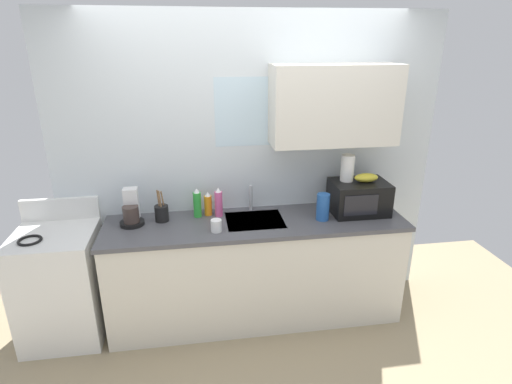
{
  "coord_description": "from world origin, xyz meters",
  "views": [
    {
      "loc": [
        -0.46,
        -3.01,
        2.29
      ],
      "look_at": [
        0.0,
        0.0,
        1.15
      ],
      "focal_mm": 29.13,
      "sensor_mm": 36.0,
      "label": 1
    }
  ],
  "objects_px": {
    "dish_soap_bottle_orange": "(208,204)",
    "mug_white": "(216,226)",
    "microwave": "(359,197)",
    "banana_bunch": "(366,178)",
    "stove_range": "(62,284)",
    "paper_towel_roll": "(347,168)",
    "dish_soap_bottle_green": "(197,203)",
    "utensil_crock": "(162,213)",
    "dish_soap_bottle_pink": "(219,203)",
    "cereal_canister": "(323,207)",
    "coffee_maker": "(131,211)"
  },
  "relations": [
    {
      "from": "dish_soap_bottle_orange",
      "to": "mug_white",
      "type": "height_order",
      "value": "dish_soap_bottle_orange"
    },
    {
      "from": "microwave",
      "to": "banana_bunch",
      "type": "distance_m",
      "value": 0.18
    },
    {
      "from": "stove_range",
      "to": "paper_towel_roll",
      "type": "relative_size",
      "value": 4.91
    },
    {
      "from": "dish_soap_bottle_green",
      "to": "utensil_crock",
      "type": "height_order",
      "value": "utensil_crock"
    },
    {
      "from": "microwave",
      "to": "mug_white",
      "type": "xyz_separation_m",
      "value": [
        -1.2,
        -0.19,
        -0.09
      ]
    },
    {
      "from": "dish_soap_bottle_pink",
      "to": "paper_towel_roll",
      "type": "bearing_deg",
      "value": -2.74
    },
    {
      "from": "dish_soap_bottle_orange",
      "to": "utensil_crock",
      "type": "bearing_deg",
      "value": -169.86
    },
    {
      "from": "dish_soap_bottle_pink",
      "to": "cereal_canister",
      "type": "bearing_deg",
      "value": -13.7
    },
    {
      "from": "paper_towel_roll",
      "to": "cereal_canister",
      "type": "height_order",
      "value": "paper_towel_roll"
    },
    {
      "from": "stove_range",
      "to": "paper_towel_roll",
      "type": "distance_m",
      "value": 2.48
    },
    {
      "from": "stove_range",
      "to": "dish_soap_bottle_orange",
      "type": "height_order",
      "value": "dish_soap_bottle_orange"
    },
    {
      "from": "stove_range",
      "to": "cereal_canister",
      "type": "relative_size",
      "value": 4.93
    },
    {
      "from": "stove_range",
      "to": "cereal_canister",
      "type": "distance_m",
      "value": 2.17
    },
    {
      "from": "dish_soap_bottle_pink",
      "to": "cereal_canister",
      "type": "distance_m",
      "value": 0.85
    },
    {
      "from": "stove_range",
      "to": "paper_towel_roll",
      "type": "xyz_separation_m",
      "value": [
        2.33,
        0.1,
        0.82
      ]
    },
    {
      "from": "stove_range",
      "to": "banana_bunch",
      "type": "distance_m",
      "value": 2.59
    },
    {
      "from": "dish_soap_bottle_pink",
      "to": "dish_soap_bottle_orange",
      "type": "relative_size",
      "value": 1.22
    },
    {
      "from": "utensil_crock",
      "to": "paper_towel_roll",
      "type": "bearing_deg",
      "value": -0.74
    },
    {
      "from": "dish_soap_bottle_pink",
      "to": "utensil_crock",
      "type": "distance_m",
      "value": 0.46
    },
    {
      "from": "dish_soap_bottle_pink",
      "to": "mug_white",
      "type": "height_order",
      "value": "dish_soap_bottle_pink"
    },
    {
      "from": "dish_soap_bottle_orange",
      "to": "utensil_crock",
      "type": "height_order",
      "value": "utensil_crock"
    },
    {
      "from": "microwave",
      "to": "dish_soap_bottle_green",
      "type": "relative_size",
      "value": 1.87
    },
    {
      "from": "dish_soap_bottle_pink",
      "to": "mug_white",
      "type": "bearing_deg",
      "value": -97.83
    },
    {
      "from": "dish_soap_bottle_green",
      "to": "mug_white",
      "type": "distance_m",
      "value": 0.34
    },
    {
      "from": "microwave",
      "to": "dish_soap_bottle_pink",
      "type": "height_order",
      "value": "microwave"
    },
    {
      "from": "coffee_maker",
      "to": "mug_white",
      "type": "relative_size",
      "value": 2.95
    },
    {
      "from": "banana_bunch",
      "to": "dish_soap_bottle_green",
      "type": "xyz_separation_m",
      "value": [
        -1.39,
        0.11,
        -0.19
      ]
    },
    {
      "from": "banana_bunch",
      "to": "paper_towel_roll",
      "type": "height_order",
      "value": "paper_towel_roll"
    },
    {
      "from": "cereal_canister",
      "to": "mug_white",
      "type": "height_order",
      "value": "cereal_canister"
    },
    {
      "from": "mug_white",
      "to": "utensil_crock",
      "type": "relative_size",
      "value": 0.35
    },
    {
      "from": "dish_soap_bottle_pink",
      "to": "dish_soap_bottle_green",
      "type": "xyz_separation_m",
      "value": [
        -0.17,
        0.01,
        -0.0
      ]
    },
    {
      "from": "coffee_maker",
      "to": "dish_soap_bottle_green",
      "type": "height_order",
      "value": "coffee_maker"
    },
    {
      "from": "paper_towel_roll",
      "to": "dish_soap_bottle_orange",
      "type": "distance_m",
      "value": 1.19
    },
    {
      "from": "dish_soap_bottle_orange",
      "to": "dish_soap_bottle_green",
      "type": "xyz_separation_m",
      "value": [
        -0.09,
        -0.02,
        0.02
      ]
    },
    {
      "from": "microwave",
      "to": "mug_white",
      "type": "distance_m",
      "value": 1.22
    },
    {
      "from": "banana_bunch",
      "to": "dish_soap_bottle_pink",
      "type": "relative_size",
      "value": 0.81
    },
    {
      "from": "stove_range",
      "to": "utensil_crock",
      "type": "height_order",
      "value": "utensil_crock"
    },
    {
      "from": "banana_bunch",
      "to": "cereal_canister",
      "type": "bearing_deg",
      "value": -165.62
    },
    {
      "from": "coffee_maker",
      "to": "dish_soap_bottle_green",
      "type": "xyz_separation_m",
      "value": [
        0.52,
        0.05,
        0.01
      ]
    },
    {
      "from": "cereal_canister",
      "to": "utensil_crock",
      "type": "xyz_separation_m",
      "value": [
        -1.28,
        0.17,
        -0.04
      ]
    },
    {
      "from": "microwave",
      "to": "cereal_canister",
      "type": "distance_m",
      "value": 0.35
    },
    {
      "from": "dish_soap_bottle_pink",
      "to": "banana_bunch",
      "type": "bearing_deg",
      "value": -4.75
    },
    {
      "from": "coffee_maker",
      "to": "dish_soap_bottle_green",
      "type": "bearing_deg",
      "value": 6.07
    },
    {
      "from": "mug_white",
      "to": "banana_bunch",
      "type": "bearing_deg",
      "value": 8.61
    },
    {
      "from": "microwave",
      "to": "cereal_canister",
      "type": "relative_size",
      "value": 2.1
    },
    {
      "from": "banana_bunch",
      "to": "paper_towel_roll",
      "type": "xyz_separation_m",
      "value": [
        -0.15,
        0.05,
        0.08
      ]
    },
    {
      "from": "stove_range",
      "to": "mug_white",
      "type": "distance_m",
      "value": 1.33
    },
    {
      "from": "dish_soap_bottle_green",
      "to": "utensil_crock",
      "type": "relative_size",
      "value": 0.91
    },
    {
      "from": "dish_soap_bottle_pink",
      "to": "utensil_crock",
      "type": "xyz_separation_m",
      "value": [
        -0.46,
        -0.03,
        -0.05
      ]
    },
    {
      "from": "stove_range",
      "to": "coffee_maker",
      "type": "bearing_deg",
      "value": 10.24
    }
  ]
}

